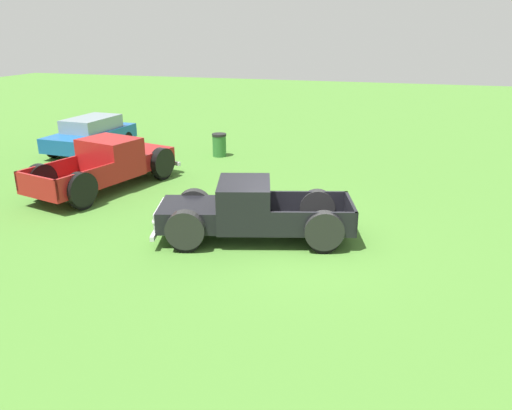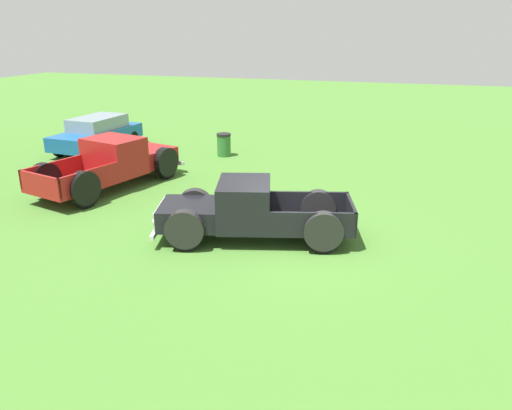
# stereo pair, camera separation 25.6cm
# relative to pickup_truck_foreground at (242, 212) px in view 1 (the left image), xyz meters

# --- Properties ---
(ground_plane) EXTENTS (80.00, 80.00, 0.00)m
(ground_plane) POSITION_rel_pickup_truck_foreground_xyz_m (0.14, -1.13, -0.72)
(ground_plane) COLOR #477A2D
(pickup_truck_foreground) EXTENTS (3.02, 5.19, 1.50)m
(pickup_truck_foreground) POSITION_rel_pickup_truck_foreground_xyz_m (0.00, 0.00, 0.00)
(pickup_truck_foreground) COLOR black
(pickup_truck_foreground) RESTS_ON ground_plane
(pickup_truck_behind_left) EXTENTS (5.66, 3.19, 1.64)m
(pickup_truck_behind_left) POSITION_rel_pickup_truck_foreground_xyz_m (3.04, 5.52, 0.07)
(pickup_truck_behind_left) COLOR maroon
(pickup_truck_behind_left) RESTS_ON ground_plane
(sedan_distant_a) EXTENTS (4.45, 2.04, 1.45)m
(sedan_distant_a) POSITION_rel_pickup_truck_foreground_xyz_m (7.24, 9.16, 0.05)
(sedan_distant_a) COLOR #195699
(sedan_distant_a) RESTS_ON ground_plane
(trash_can) EXTENTS (0.59, 0.59, 0.95)m
(trash_can) POSITION_rel_pickup_truck_foreground_xyz_m (7.94, 3.55, -0.24)
(trash_can) COLOR #2D6B2D
(trash_can) RESTS_ON ground_plane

